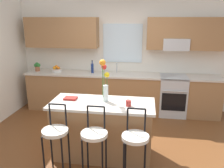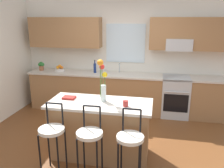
{
  "view_description": "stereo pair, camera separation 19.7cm",
  "coord_description": "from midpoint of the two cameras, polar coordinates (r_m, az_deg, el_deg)",
  "views": [
    {
      "loc": [
        0.57,
        -3.51,
        2.18
      ],
      "look_at": [
        -0.04,
        0.55,
        1.0
      ],
      "focal_mm": 36.85,
      "sensor_mm": 36.0,
      "label": 1
    },
    {
      "loc": [
        0.76,
        -3.47,
        2.18
      ],
      "look_at": [
        -0.04,
        0.55,
        1.0
      ],
      "focal_mm": 36.85,
      "sensor_mm": 36.0,
      "label": 2
    }
  ],
  "objects": [
    {
      "name": "kitchen_island",
      "position": [
        3.76,
        -1.42,
        -11.11
      ],
      "size": [
        1.62,
        0.72,
        0.92
      ],
      "color": "#996B42",
      "rests_on": "ground"
    },
    {
      "name": "fruit_bowl_oranges",
      "position": [
        5.78,
        -11.85,
        3.66
      ],
      "size": [
        0.24,
        0.24,
        0.16
      ],
      "color": "silver",
      "rests_on": "counter_run"
    },
    {
      "name": "potted_plant_small",
      "position": [
        5.97,
        -16.25,
        4.39
      ],
      "size": [
        0.17,
        0.11,
        0.22
      ],
      "color": "#9E5B3D",
      "rests_on": "counter_run"
    },
    {
      "name": "ground_plane",
      "position": [
        4.17,
        0.42,
        -15.49
      ],
      "size": [
        14.0,
        14.0,
        0.0
      ],
      "primitive_type": "plane",
      "color": "brown"
    },
    {
      "name": "bar_stool_near",
      "position": [
        3.36,
        -13.02,
        -11.76
      ],
      "size": [
        0.36,
        0.36,
        1.04
      ],
      "color": "black",
      "rests_on": "ground"
    },
    {
      "name": "back_wall_assembly",
      "position": [
        5.55,
        4.6,
        9.07
      ],
      "size": [
        5.6,
        0.5,
        2.7
      ],
      "color": "silver",
      "rests_on": "ground"
    },
    {
      "name": "bottle_olive_oil",
      "position": [
        5.48,
        -3.24,
        4.03
      ],
      "size": [
        0.06,
        0.06,
        0.3
      ],
      "color": "navy",
      "rests_on": "counter_run"
    },
    {
      "name": "flower_vase",
      "position": [
        3.53,
        -0.75,
        0.74
      ],
      "size": [
        0.15,
        0.15,
        0.67
      ],
      "color": "silver",
      "rests_on": "kitchen_island"
    },
    {
      "name": "cookbook",
      "position": [
        3.78,
        -9.13,
        -3.37
      ],
      "size": [
        0.2,
        0.15,
        0.03
      ],
      "primitive_type": "cube",
      "color": "maroon",
      "rests_on": "kitchen_island"
    },
    {
      "name": "counter_run",
      "position": [
        5.51,
        3.75,
        -2.13
      ],
      "size": [
        4.56,
        0.64,
        0.92
      ],
      "color": "#996B42",
      "rests_on": "ground"
    },
    {
      "name": "bar_stool_far",
      "position": [
        3.11,
        6.4,
        -13.85
      ],
      "size": [
        0.36,
        0.36,
        1.04
      ],
      "color": "black",
      "rests_on": "ground"
    },
    {
      "name": "bar_stool_middle",
      "position": [
        3.19,
        -3.73,
        -12.95
      ],
      "size": [
        0.36,
        0.36,
        1.04
      ],
      "color": "black",
      "rests_on": "ground"
    },
    {
      "name": "mug_ceramic",
      "position": [
        3.42,
        5.05,
        -4.85
      ],
      "size": [
        0.08,
        0.08,
        0.09
      ],
      "primitive_type": "cylinder",
      "color": "#A52D28",
      "rests_on": "kitchen_island"
    },
    {
      "name": "sink_faucet",
      "position": [
        5.5,
        2.87,
        4.3
      ],
      "size": [
        0.02,
        0.13,
        0.23
      ],
      "color": "#B7BABC",
      "rests_on": "counter_run"
    },
    {
      "name": "oven_range",
      "position": [
        5.47,
        16.38,
        -2.95
      ],
      "size": [
        0.6,
        0.64,
        0.92
      ],
      "color": "#B7BABC",
      "rests_on": "ground"
    }
  ]
}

